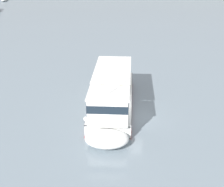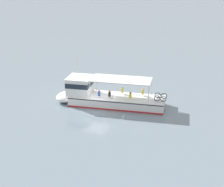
% 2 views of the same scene
% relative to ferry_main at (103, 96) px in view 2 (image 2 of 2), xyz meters
% --- Properties ---
extents(ground_plane, '(400.00, 400.00, 0.00)m').
position_rel_ferry_main_xyz_m(ground_plane, '(1.34, -0.39, -1.02)').
color(ground_plane, gray).
extents(ferry_main, '(4.48, 13.01, 5.32)m').
position_rel_ferry_main_xyz_m(ferry_main, '(0.00, 0.00, 0.00)').
color(ferry_main, white).
rests_on(ferry_main, ground).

